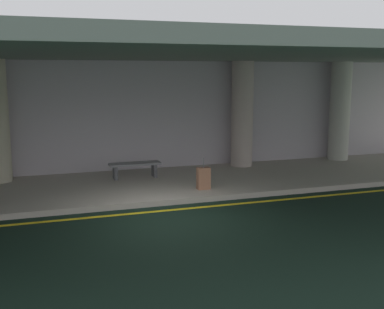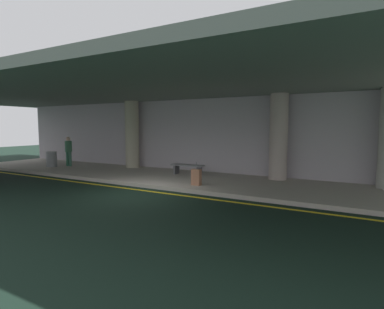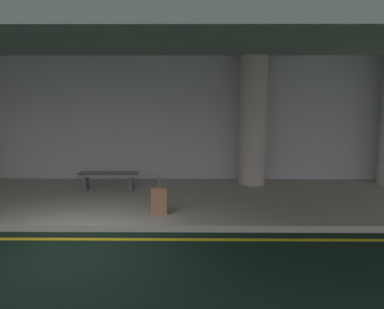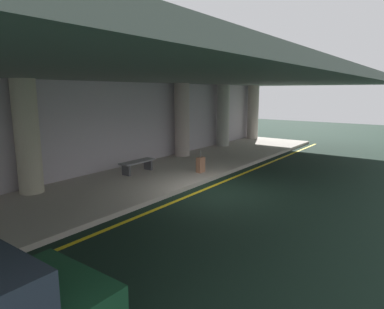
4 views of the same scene
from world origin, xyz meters
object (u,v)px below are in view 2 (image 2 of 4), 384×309
at_px(support_column_left_mid, 279,137).
at_px(bench_metal, 188,167).
at_px(support_column_far_left, 132,135).
at_px(traveler_with_luggage, 69,149).
at_px(suitcase_upright_primary, 196,177).
at_px(trash_bin_steel, 52,159).

distance_m(support_column_left_mid, bench_metal, 4.34).
distance_m(support_column_far_left, support_column_left_mid, 8.00).
height_order(traveler_with_luggage, suitcase_upright_primary, traveler_with_luggage).
bearing_deg(bench_metal, trash_bin_steel, -171.57).
bearing_deg(traveler_with_luggage, support_column_left_mid, -80.87).
xyz_separation_m(support_column_left_mid, suitcase_upright_primary, (-2.45, -2.86, -1.51)).
bearing_deg(traveler_with_luggage, support_column_far_left, -66.60).
bearing_deg(trash_bin_steel, support_column_left_mid, 9.46).
bearing_deg(support_column_far_left, suitcase_upright_primary, -27.24).
relative_size(support_column_left_mid, trash_bin_steel, 4.29).
distance_m(support_column_far_left, bench_metal, 4.34).
bearing_deg(suitcase_upright_primary, traveler_with_luggage, -162.98).
relative_size(support_column_far_left, bench_metal, 2.28).
distance_m(traveler_with_luggage, trash_bin_steel, 1.05).
bearing_deg(traveler_with_luggage, bench_metal, -83.46).
bearing_deg(suitcase_upright_primary, support_column_left_mid, 75.76).
distance_m(support_column_far_left, suitcase_upright_primary, 6.43).
relative_size(support_column_far_left, support_column_left_mid, 1.00).
relative_size(traveler_with_luggage, trash_bin_steel, 1.98).
bearing_deg(trash_bin_steel, support_column_far_left, 25.94).
distance_m(suitcase_upright_primary, trash_bin_steel, 9.76).
relative_size(support_column_far_left, traveler_with_luggage, 2.17).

